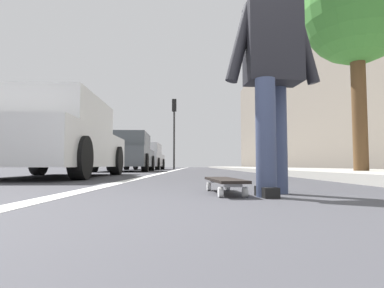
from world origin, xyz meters
TOP-DOWN VIEW (x-y plane):
  - ground_plane at (10.00, 0.00)m, footprint 80.00×80.00m
  - lane_stripe_white at (20.00, 1.07)m, footprint 52.00×0.16m
  - sidewalk_curb at (18.00, -3.35)m, footprint 52.00×3.20m
  - building_facade at (22.00, -6.54)m, footprint 40.00×1.20m
  - skateboard at (1.37, -0.11)m, footprint 0.86×0.28m
  - skater_person at (1.22, -0.45)m, footprint 0.48×0.72m
  - parked_car_near at (5.11, 2.81)m, footprint 4.61×2.18m
  - parked_car_mid at (11.82, 2.85)m, footprint 4.62×2.19m
  - parked_car_far at (17.77, 2.95)m, footprint 4.41×1.88m
  - traffic_light at (20.18, 1.47)m, footprint 0.33×0.28m
  - street_tree_near at (4.93, -2.95)m, footprint 2.00×2.00m

SIDE VIEW (x-z plane):
  - ground_plane at x=10.00m, z-range 0.00..0.00m
  - lane_stripe_white at x=20.00m, z-range 0.00..0.01m
  - sidewalk_curb at x=18.00m, z-range 0.00..0.12m
  - skateboard at x=1.37m, z-range 0.04..0.15m
  - parked_car_far at x=17.77m, z-range -0.03..1.46m
  - parked_car_mid at x=11.82m, z-range -0.02..1.47m
  - parked_car_near at x=5.11m, z-range -0.02..1.47m
  - skater_person at x=1.22m, z-range 0.12..1.76m
  - street_tree_near at x=4.93m, z-range 1.03..5.17m
  - traffic_light at x=20.18m, z-range 0.85..5.43m
  - building_facade at x=22.00m, z-range 0.00..10.03m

